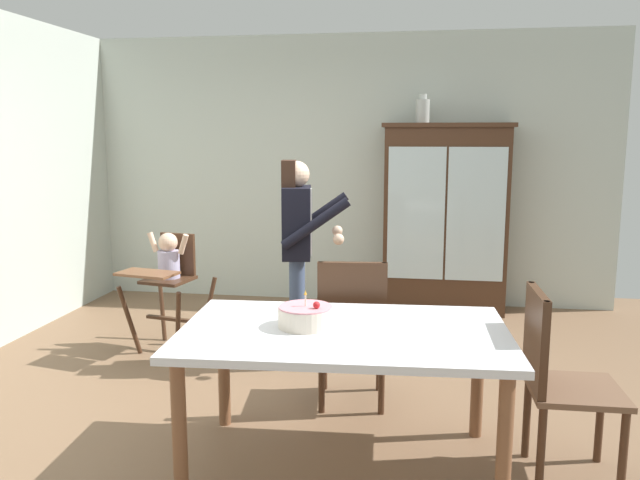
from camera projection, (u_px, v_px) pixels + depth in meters
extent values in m
plane|color=brown|center=(298.00, 402.00, 4.10)|extent=(6.24, 6.24, 0.00)
cube|color=beige|center=(347.00, 171.00, 6.44)|extent=(5.32, 0.06, 2.70)
cube|color=#422819|center=(445.00, 221.00, 6.11)|extent=(1.16, 0.42, 1.78)
cube|color=#422819|center=(448.00, 125.00, 5.96)|extent=(1.22, 0.48, 0.04)
cube|color=silver|center=(416.00, 214.00, 5.92)|extent=(0.53, 0.01, 1.25)
cube|color=silver|center=(476.00, 215.00, 5.84)|extent=(0.53, 0.01, 1.25)
cube|color=#422819|center=(445.00, 212.00, 6.09)|extent=(1.08, 0.36, 0.02)
cylinder|color=#B2B7B2|center=(423.00, 111.00, 5.97)|extent=(0.13, 0.13, 0.22)
cylinder|color=#B2B7B2|center=(423.00, 97.00, 5.95)|extent=(0.07, 0.07, 0.05)
cylinder|color=#422819|center=(130.00, 320.00, 4.93)|extent=(0.16, 0.12, 0.56)
cylinder|color=#422819|center=(178.00, 326.00, 4.78)|extent=(0.12, 0.16, 0.56)
cylinder|color=#422819|center=(162.00, 306.00, 5.34)|extent=(0.12, 0.16, 0.56)
cylinder|color=#422819|center=(208.00, 311.00, 5.19)|extent=(0.16, 0.12, 0.56)
cube|color=#422819|center=(170.00, 319.00, 5.07)|extent=(0.42, 0.12, 0.02)
cube|color=#422819|center=(168.00, 280.00, 5.02)|extent=(0.40, 0.40, 0.02)
cube|color=#422819|center=(178.00, 254.00, 5.13)|extent=(0.31, 0.09, 0.34)
cube|color=brown|center=(147.00, 274.00, 4.75)|extent=(0.48, 0.32, 0.02)
cylinder|color=#B2ADD1|center=(169.00, 264.00, 5.01)|extent=(0.17, 0.17, 0.22)
sphere|color=beige|center=(168.00, 242.00, 4.98)|extent=(0.15, 0.15, 0.15)
cylinder|color=beige|center=(153.00, 242.00, 5.03)|extent=(0.10, 0.06, 0.17)
cylinder|color=beige|center=(183.00, 244.00, 4.94)|extent=(0.10, 0.06, 0.17)
cylinder|color=#3D4C6B|center=(297.00, 314.00, 4.63)|extent=(0.11, 0.11, 0.82)
cylinder|color=#3D4C6B|center=(298.00, 308.00, 4.80)|extent=(0.11, 0.11, 0.82)
cube|color=black|center=(297.00, 222.00, 4.61)|extent=(0.25, 0.39, 0.52)
cube|color=white|center=(311.00, 222.00, 4.61)|extent=(0.02, 0.06, 0.49)
sphere|color=beige|center=(297.00, 174.00, 4.55)|extent=(0.19, 0.19, 0.19)
cube|color=#382319|center=(289.00, 191.00, 4.57)|extent=(0.13, 0.21, 0.44)
cylinder|color=black|center=(316.00, 224.00, 4.40)|extent=(0.50, 0.14, 0.37)
sphere|color=beige|center=(338.00, 239.00, 4.42)|extent=(0.08, 0.08, 0.08)
cylinder|color=black|center=(316.00, 216.00, 4.80)|extent=(0.50, 0.14, 0.37)
sphere|color=beige|center=(337.00, 231.00, 4.82)|extent=(0.08, 0.08, 0.08)
cube|color=silver|center=(344.00, 333.00, 3.19)|extent=(1.70, 1.09, 0.04)
cylinder|color=brown|center=(179.00, 432.00, 2.93)|extent=(0.07, 0.07, 0.70)
cylinder|color=brown|center=(504.00, 448.00, 2.78)|extent=(0.07, 0.07, 0.70)
cylinder|color=brown|center=(224.00, 368.00, 3.73)|extent=(0.07, 0.07, 0.70)
cylinder|color=brown|center=(478.00, 377.00, 3.58)|extent=(0.07, 0.07, 0.70)
cylinder|color=beige|center=(305.00, 317.00, 3.22)|extent=(0.28, 0.28, 0.10)
cylinder|color=pink|center=(305.00, 307.00, 3.22)|extent=(0.27, 0.27, 0.01)
cylinder|color=#F2E5CC|center=(305.00, 300.00, 3.21)|extent=(0.01, 0.01, 0.06)
cone|color=yellow|center=(305.00, 292.00, 3.20)|extent=(0.02, 0.02, 0.02)
sphere|color=red|center=(316.00, 305.00, 3.17)|extent=(0.04, 0.04, 0.04)
cylinder|color=#422819|center=(379.00, 358.00, 4.25)|extent=(0.04, 0.04, 0.45)
cylinder|color=#422819|center=(324.00, 357.00, 4.27)|extent=(0.04, 0.04, 0.45)
cylinder|color=#422819|center=(382.00, 379.00, 3.89)|extent=(0.04, 0.04, 0.45)
cylinder|color=#422819|center=(322.00, 378.00, 3.91)|extent=(0.04, 0.04, 0.45)
cube|color=brown|center=(352.00, 332.00, 4.04)|extent=(0.48, 0.48, 0.03)
cube|color=#422819|center=(352.00, 301.00, 3.80)|extent=(0.42, 0.08, 0.48)
cylinder|color=#422819|center=(384.00, 302.00, 3.79)|extent=(0.03, 0.03, 0.48)
cylinder|color=#422819|center=(321.00, 301.00, 3.81)|extent=(0.03, 0.03, 0.48)
cylinder|color=#422819|center=(623.00, 456.00, 2.95)|extent=(0.04, 0.04, 0.45)
cylinder|color=#422819|center=(600.00, 421.00, 3.32)|extent=(0.04, 0.04, 0.45)
cylinder|color=#422819|center=(541.00, 451.00, 3.00)|extent=(0.04, 0.04, 0.45)
cylinder|color=#422819|center=(527.00, 417.00, 3.37)|extent=(0.04, 0.04, 0.45)
cube|color=brown|center=(575.00, 390.00, 3.12)|extent=(0.45, 0.45, 0.03)
cube|color=#422819|center=(536.00, 338.00, 3.11)|extent=(0.05, 0.42, 0.48)
cylinder|color=#422819|center=(544.00, 351.00, 2.92)|extent=(0.03, 0.03, 0.48)
cylinder|color=#422819|center=(529.00, 327.00, 3.29)|extent=(0.03, 0.03, 0.48)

